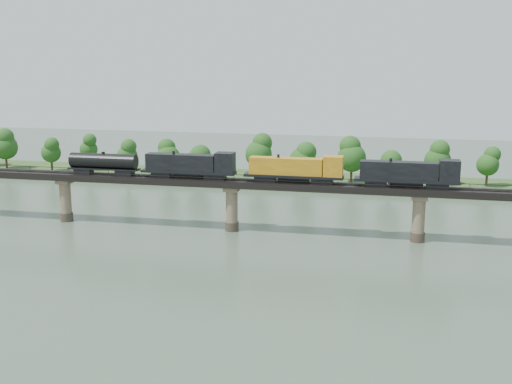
# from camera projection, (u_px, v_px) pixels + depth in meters

# --- Properties ---
(ground) EXTENTS (400.00, 400.00, 0.00)m
(ground) POSITION_uv_depth(u_px,v_px,m) (190.00, 275.00, 113.62)
(ground) COLOR #3B4B3B
(ground) RESTS_ON ground
(far_bank) EXTENTS (300.00, 24.00, 1.60)m
(far_bank) POSITION_uv_depth(u_px,v_px,m) (276.00, 180.00, 194.65)
(far_bank) COLOR #2A481D
(far_bank) RESTS_ON ground
(bridge) EXTENTS (236.00, 30.00, 11.50)m
(bridge) POSITION_uv_depth(u_px,v_px,m) (232.00, 207.00, 141.12)
(bridge) COLOR #473A2D
(bridge) RESTS_ON ground
(bridge_superstructure) EXTENTS (220.00, 4.90, 0.75)m
(bridge_superstructure) POSITION_uv_depth(u_px,v_px,m) (232.00, 178.00, 139.77)
(bridge_superstructure) COLOR black
(bridge_superstructure) RESTS_ON bridge
(far_treeline) EXTENTS (289.06, 17.54, 13.60)m
(far_treeline) POSITION_uv_depth(u_px,v_px,m) (247.00, 155.00, 190.35)
(far_treeline) COLOR #382619
(far_treeline) RESTS_ON far_bank
(freight_train) EXTENTS (86.16, 3.36, 5.93)m
(freight_train) POSITION_uv_depth(u_px,v_px,m) (259.00, 168.00, 137.99)
(freight_train) COLOR black
(freight_train) RESTS_ON bridge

